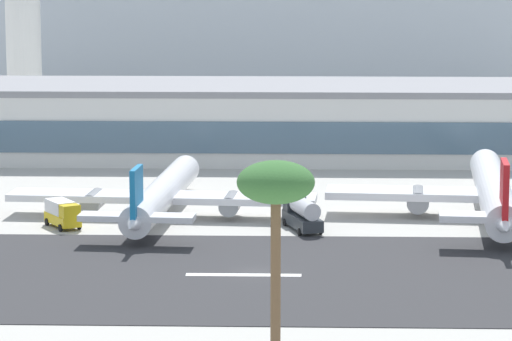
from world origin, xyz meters
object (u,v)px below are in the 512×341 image
Objects in this scene: airliner_red_tail_gate_2 at (494,194)px; service_fuel_truck_1 at (302,214)px; control_tower at (23,8)px; palm_tree_2 at (276,190)px; service_box_truck_0 at (63,213)px; airliner_blue_tail_gate_1 at (161,196)px; terminal_building at (323,121)px; distant_hotel_block at (270,7)px.

airliner_red_tail_gate_2 is 5.45× the size of service_fuel_truck_1.
control_tower is 165.95m from palm_tree_2.
service_box_truck_0 is 0.36× the size of palm_tree_2.
airliner_blue_tail_gate_1 is 4.87× the size of service_fuel_truck_1.
control_tower reaches higher than service_box_truck_0.
terminal_building is 5.01× the size of control_tower.
airliner_blue_tail_gate_1 is 12.77m from service_box_truck_0.
terminal_building is 20.58× the size of service_fuel_truck_1.
service_fuel_truck_1 is (-3.51, -57.55, -3.87)m from terminal_building.
service_fuel_truck_1 is at bearing -93.49° from terminal_building.
palm_tree_2 is (15.41, -64.32, 12.40)m from airliner_blue_tail_gate_1.
airliner_red_tail_gate_2 is at bearing -84.74° from airliner_blue_tail_gate_1.
terminal_building is at bearing -18.45° from airliner_blue_tail_gate_1.
airliner_red_tail_gate_2 reaches higher than service_fuel_truck_1.
control_tower is at bearing -133.11° from distant_hotel_block.
distant_hotel_block is (-10.54, 91.60, 13.89)m from terminal_building.
terminal_building is at bearing 26.83° from airliner_red_tail_gate_2.
airliner_red_tail_gate_2 is at bearing -90.54° from service_fuel_truck_1.
service_box_truck_0 is (24.05, -99.37, -20.04)m from control_tower.
distant_hotel_block is 207.10m from palm_tree_2.
palm_tree_2 is at bearing 160.17° from service_fuel_truck_1.
terminal_building is at bearing 87.14° from palm_tree_2.
distant_hotel_block reaches higher than palm_tree_2.
terminal_building reaches higher than airliner_red_tail_gate_2.
control_tower is at bearing 24.78° from airliner_blue_tail_gate_1.
airliner_blue_tail_gate_1 is at bearing 84.60° from service_box_truck_0.
service_fuel_truck_1 is (53.03, -100.01, -19.80)m from control_tower.
control_tower reaches higher than airliner_blue_tail_gate_1.
airliner_blue_tail_gate_1 is (-21.17, -51.07, -3.02)m from terminal_building.
control_tower is 5.76× the size of service_box_truck_0.
airliner_red_tail_gate_2 is (30.93, -141.81, -16.57)m from distant_hotel_block.
service_fuel_truck_1 is at bearing -62.07° from control_tower.
palm_tree_2 is (50.77, -157.85, -6.54)m from control_tower.
distant_hotel_block reaches higher than control_tower.
airliner_red_tail_gate_2 is (76.93, -92.67, -18.60)m from control_tower.
service_box_truck_0 is at bearing 114.56° from palm_tree_2.
service_fuel_truck_1 is (-23.90, -7.33, -1.19)m from airliner_red_tail_gate_2.
airliner_blue_tail_gate_1 is at bearing -94.26° from distant_hotel_block.
service_box_truck_0 is 65.70m from palm_tree_2.
palm_tree_2 reaches higher than airliner_red_tail_gate_2.
distant_hotel_block is at bearing -0.19° from airliner_blue_tail_gate_1.
distant_hotel_block is at bearing 46.89° from control_tower.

